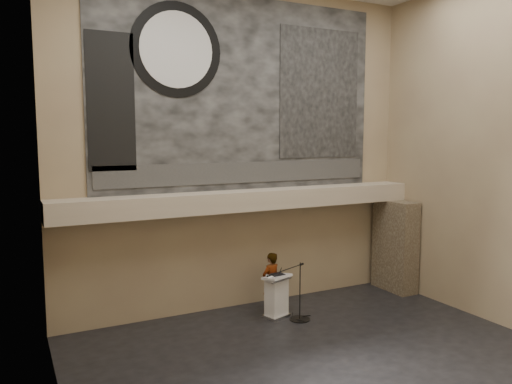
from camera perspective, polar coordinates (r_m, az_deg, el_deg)
floor at (r=10.88m, az=8.07°, el=-18.79°), size 10.00×10.00×0.00m
wall_back at (r=13.31m, az=-1.56°, el=4.85°), size 10.00×0.02×8.50m
wall_left at (r=8.07m, az=-21.98°, el=3.28°), size 0.02×8.00×8.50m
wall_right at (r=13.37m, az=26.28°, el=4.18°), size 0.02×8.00×8.50m
soffit at (r=13.05m, az=-0.79°, el=-0.91°), size 10.00×0.80×0.50m
sprinkler_left at (r=12.44m, az=-7.33°, el=-2.64°), size 0.04×0.04×0.06m
sprinkler_right at (r=13.98m, az=6.31°, el=-1.61°), size 0.04×0.04×0.06m
banner at (r=13.32m, az=-1.53°, el=11.09°), size 8.00×0.05×5.00m
banner_text_strip at (r=13.28m, az=-1.43°, el=2.25°), size 7.76×0.02×0.55m
banner_clock_rim at (r=12.74m, az=-9.08°, el=15.75°), size 2.30×0.02×2.30m
banner_clock_face at (r=12.72m, az=-9.05°, el=15.77°), size 1.84×0.02×1.84m
banner_building_print at (r=14.48m, az=7.32°, el=11.07°), size 2.60×0.02×3.60m
banner_brick_print at (r=12.20m, az=-16.25°, el=9.84°), size 1.10×0.02×3.20m
stone_pier at (r=15.58m, az=15.61°, el=-5.91°), size 0.60×1.40×2.70m
lectern at (r=12.98m, az=2.36°, el=-11.83°), size 0.79×0.66×1.13m
binder at (r=12.83m, az=2.51°, el=-9.41°), size 0.32×0.26×0.04m
papers at (r=12.72m, az=1.77°, el=-9.62°), size 0.32×0.38×0.00m
speaker_person at (r=13.37m, az=1.71°, el=-10.23°), size 0.66×0.52×1.57m
mic_stand at (r=12.93m, az=4.89°, el=-13.45°), size 1.48×0.80×1.48m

